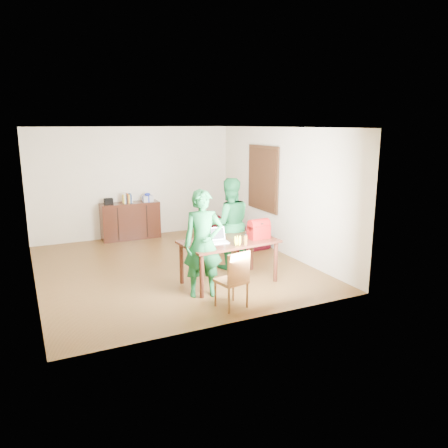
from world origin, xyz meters
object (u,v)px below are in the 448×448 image
person_far (229,224)px  bottle (245,239)px  red_bag (259,231)px  table (229,246)px  person_near (203,244)px  chair (232,291)px  laptop (218,240)px  sofa (233,230)px

person_far → bottle: bearing=90.3°
person_far → red_bag: 0.86m
table → person_near: bearing=-156.0°
chair → person_near: (-0.20, 0.64, 0.61)m
person_near → bottle: bearing=14.3°
person_near → laptop: (0.41, 0.31, -0.06)m
table → red_bag: bearing=-14.0°
laptop → red_bag: (0.77, -0.05, 0.09)m
chair → red_bag: bearing=30.7°
table → red_bag: red_bag is taller
person_near → laptop: bearing=52.2°
chair → bottle: 1.04m
bottle → sofa: bottle is taller
person_near → sofa: bearing=70.5°
chair → person_near: size_ratio=0.52×
table → red_bag: 0.60m
person_far → person_near: bearing=60.3°
red_bag → table: bearing=166.9°
table → person_near: 0.76m
table → chair: chair is taller
bottle → red_bag: size_ratio=0.50×
person_far → sofa: size_ratio=0.88×
chair → sofa: 3.87m
table → bottle: bearing=-75.0°
person_near → red_bag: (1.18, 0.26, 0.03)m
bottle → sofa: (1.18, 2.82, -0.57)m
laptop → bottle: 0.48m
table → person_far: 0.87m
chair → laptop: bearing=65.6°
table → sofa: size_ratio=0.86×
person_far → laptop: size_ratio=4.92×
person_near → laptop: person_near is taller
red_bag → chair: bearing=-141.3°
laptop → bottle: (0.36, -0.32, 0.05)m
laptop → sofa: (1.54, 2.50, -0.52)m
chair → table: bearing=54.4°
person_far → sofa: 2.03m
sofa → chair: bearing=148.4°
chair → red_bag: size_ratio=2.44×
table → person_far: (0.38, 0.76, 0.21)m
laptop → bottle: size_ratio=1.93×
chair → person_near: bearing=95.5°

